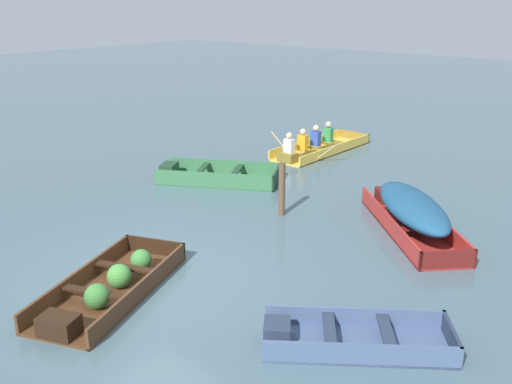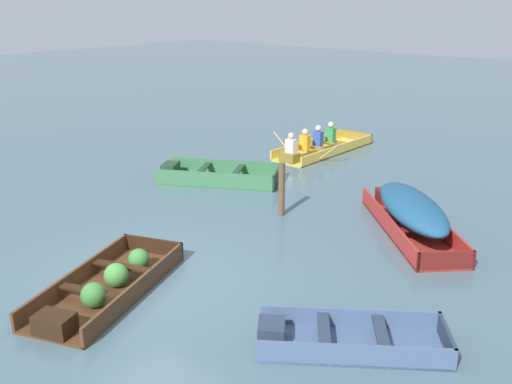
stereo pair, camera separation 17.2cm
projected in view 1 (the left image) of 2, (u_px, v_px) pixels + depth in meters
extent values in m
plane|color=#47606B|center=(149.00, 283.00, 9.43)|extent=(80.00, 80.00, 0.00)
cube|color=#4C2D19|center=(112.00, 292.00, 9.09)|extent=(2.18, 3.21, 0.04)
cube|color=#4C2D19|center=(143.00, 289.00, 8.87)|extent=(1.12, 2.79, 0.33)
cube|color=#4C2D19|center=(80.00, 278.00, 9.22)|extent=(1.12, 2.79, 0.33)
cube|color=black|center=(155.00, 247.00, 10.36)|extent=(1.13, 0.48, 0.33)
cube|color=black|center=(59.00, 326.00, 7.87)|extent=(0.63, 0.53, 0.29)
cube|color=black|center=(94.00, 292.00, 8.62)|extent=(1.07, 0.54, 0.04)
cube|color=black|center=(125.00, 267.00, 9.42)|extent=(1.07, 0.54, 0.04)
sphere|color=#387533|center=(97.00, 296.00, 8.53)|extent=(0.39, 0.39, 0.39)
sphere|color=#428438|center=(119.00, 276.00, 9.14)|extent=(0.40, 0.40, 0.40)
sphere|color=#387533|center=(141.00, 260.00, 9.73)|extent=(0.37, 0.37, 0.37)
cube|color=#AD2D28|center=(411.00, 230.00, 11.52)|extent=(3.26, 3.23, 0.04)
cube|color=#AD2D28|center=(388.00, 223.00, 11.42)|extent=(2.58, 2.54, 0.36)
cube|color=#AD2D28|center=(435.00, 221.00, 11.51)|extent=(2.58, 2.54, 0.36)
cube|color=maroon|center=(448.00, 260.00, 9.81)|extent=(0.75, 0.76, 0.36)
cube|color=maroon|center=(386.00, 195.00, 12.97)|extent=(0.58, 0.58, 0.33)
cube|color=maroon|center=(403.00, 209.00, 11.94)|extent=(0.76, 0.77, 0.04)
cube|color=maroon|center=(422.00, 228.00, 10.93)|extent=(0.76, 0.77, 0.04)
ellipsoid|color=navy|center=(413.00, 207.00, 11.36)|extent=(2.76, 2.75, 0.51)
cube|color=#387047|center=(219.00, 181.00, 14.60)|extent=(3.23, 2.54, 0.04)
cube|color=#387047|center=(213.00, 181.00, 13.99)|extent=(2.66, 1.52, 0.40)
cube|color=#387047|center=(224.00, 167.00, 15.08)|extent=(2.66, 1.52, 0.40)
cube|color=#1E3D27|center=(277.00, 177.00, 14.28)|extent=(0.64, 1.09, 0.40)
cube|color=#1E3D27|center=(169.00, 170.00, 14.76)|extent=(0.58, 0.65, 0.36)
cube|color=#1E3D27|center=(202.00, 169.00, 14.58)|extent=(0.68, 1.05, 0.04)
cube|color=#1E3D27|center=(236.00, 171.00, 14.43)|extent=(0.68, 1.05, 0.04)
cube|color=#475B7F|center=(357.00, 344.00, 7.71)|extent=(2.60, 2.26, 0.04)
cube|color=#475B7F|center=(361.00, 355.00, 7.25)|extent=(2.07, 1.54, 0.32)
cube|color=#475B7F|center=(354.00, 318.00, 8.09)|extent=(2.07, 1.54, 0.32)
cube|color=#273246|center=(451.00, 339.00, 7.60)|extent=(0.60, 0.79, 0.32)
cube|color=#273246|center=(277.00, 332.00, 7.73)|extent=(0.54, 0.55, 0.29)
cube|color=#273246|center=(330.00, 329.00, 7.66)|extent=(0.63, 0.77, 0.04)
cube|color=#273246|center=(387.00, 331.00, 7.62)|extent=(0.63, 0.77, 0.04)
cube|color=#E5BC47|center=(321.00, 151.00, 17.42)|extent=(1.21, 3.76, 0.04)
cube|color=#E5BC47|center=(337.00, 150.00, 17.04)|extent=(0.11, 3.75, 0.30)
cube|color=#E5BC47|center=(307.00, 144.00, 17.72)|extent=(0.11, 3.75, 0.30)
cube|color=olive|center=(354.00, 136.00, 18.70)|extent=(1.15, 0.07, 0.30)
cube|color=olive|center=(288.00, 157.00, 16.16)|extent=(0.52, 0.37, 0.27)
cube|color=olive|center=(311.00, 148.00, 16.95)|extent=(1.05, 0.18, 0.04)
cube|color=olive|center=(332.00, 141.00, 17.76)|extent=(1.05, 0.18, 0.04)
cube|color=#338C4C|center=(328.00, 135.00, 17.51)|extent=(0.28, 0.18, 0.44)
sphere|color=beige|center=(328.00, 124.00, 17.41)|extent=(0.18, 0.18, 0.18)
cube|color=#2D4CA5|center=(316.00, 138.00, 17.04)|extent=(0.28, 0.18, 0.44)
sphere|color=beige|center=(316.00, 128.00, 16.94)|extent=(0.18, 0.18, 0.18)
cube|color=orange|center=(303.00, 142.00, 16.57)|extent=(0.28, 0.18, 0.44)
sphere|color=beige|center=(303.00, 132.00, 16.47)|extent=(0.18, 0.18, 0.18)
cube|color=white|center=(289.00, 147.00, 16.10)|extent=(0.28, 0.18, 0.44)
sphere|color=beige|center=(289.00, 136.00, 16.00)|extent=(0.18, 0.18, 0.18)
cylinder|color=tan|center=(328.00, 151.00, 16.07)|extent=(0.64, 0.05, 0.55)
cylinder|color=tan|center=(279.00, 142.00, 17.15)|extent=(0.64, 0.05, 0.55)
cylinder|color=brown|center=(282.00, 189.00, 12.17)|extent=(0.14, 0.14, 1.17)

